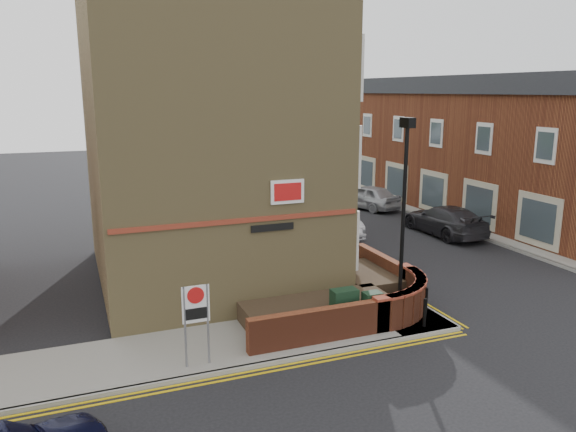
% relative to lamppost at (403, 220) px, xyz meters
% --- Properties ---
extents(ground, '(120.00, 120.00, 0.00)m').
position_rel_lamppost_xyz_m(ground, '(-1.60, -1.20, -3.34)').
color(ground, black).
rests_on(ground, ground).
extents(pavement_corner, '(13.00, 3.00, 0.12)m').
position_rel_lamppost_xyz_m(pavement_corner, '(-5.10, 0.30, -3.28)').
color(pavement_corner, gray).
rests_on(pavement_corner, ground).
extents(pavement_main, '(2.00, 32.00, 0.12)m').
position_rel_lamppost_xyz_m(pavement_main, '(0.40, 14.80, -3.28)').
color(pavement_main, gray).
rests_on(pavement_main, ground).
extents(pavement_far, '(4.00, 40.00, 0.12)m').
position_rel_lamppost_xyz_m(pavement_far, '(11.40, 11.80, -3.28)').
color(pavement_far, gray).
rests_on(pavement_far, ground).
extents(kerb_side, '(13.00, 0.15, 0.12)m').
position_rel_lamppost_xyz_m(kerb_side, '(-5.10, -1.20, -3.28)').
color(kerb_side, gray).
rests_on(kerb_side, ground).
extents(kerb_main_near, '(0.15, 32.00, 0.12)m').
position_rel_lamppost_xyz_m(kerb_main_near, '(1.40, 14.80, -3.28)').
color(kerb_main_near, gray).
rests_on(kerb_main_near, ground).
extents(kerb_main_far, '(0.15, 40.00, 0.12)m').
position_rel_lamppost_xyz_m(kerb_main_far, '(9.40, 11.80, -3.28)').
color(kerb_main_far, gray).
rests_on(kerb_main_far, ground).
extents(yellow_lines_side, '(13.00, 0.28, 0.01)m').
position_rel_lamppost_xyz_m(yellow_lines_side, '(-5.10, -1.45, -3.34)').
color(yellow_lines_side, gold).
rests_on(yellow_lines_side, ground).
extents(yellow_lines_main, '(0.28, 32.00, 0.01)m').
position_rel_lamppost_xyz_m(yellow_lines_main, '(1.65, 14.80, -3.34)').
color(yellow_lines_main, gold).
rests_on(yellow_lines_main, ground).
extents(corner_building, '(8.95, 10.40, 13.60)m').
position_rel_lamppost_xyz_m(corner_building, '(-4.44, 6.80, 2.88)').
color(corner_building, '#947F4F').
rests_on(corner_building, ground).
extents(garden_wall, '(6.80, 6.00, 1.20)m').
position_rel_lamppost_xyz_m(garden_wall, '(-1.60, 1.30, -3.34)').
color(garden_wall, brown).
rests_on(garden_wall, ground).
extents(lamppost, '(0.25, 0.50, 6.30)m').
position_rel_lamppost_xyz_m(lamppost, '(0.00, 0.00, 0.00)').
color(lamppost, black).
rests_on(lamppost, pavement_corner).
extents(utility_cabinet_large, '(0.80, 0.45, 1.20)m').
position_rel_lamppost_xyz_m(utility_cabinet_large, '(-1.90, 0.10, -2.62)').
color(utility_cabinet_large, '#16321B').
rests_on(utility_cabinet_large, pavement_corner).
extents(utility_cabinet_small, '(0.55, 0.40, 1.10)m').
position_rel_lamppost_xyz_m(utility_cabinet_small, '(-1.10, -0.20, -2.67)').
color(utility_cabinet_small, '#16321B').
rests_on(utility_cabinet_small, pavement_corner).
extents(bollard_near, '(0.11, 0.11, 0.90)m').
position_rel_lamppost_xyz_m(bollard_near, '(0.40, -0.80, -2.77)').
color(bollard_near, black).
rests_on(bollard_near, pavement_corner).
extents(bollard_far, '(0.11, 0.11, 0.90)m').
position_rel_lamppost_xyz_m(bollard_far, '(1.00, -0.00, -2.77)').
color(bollard_far, black).
rests_on(bollard_far, pavement_corner).
extents(zone_sign, '(0.72, 0.07, 2.20)m').
position_rel_lamppost_xyz_m(zone_sign, '(-6.60, -0.70, -1.70)').
color(zone_sign, slate).
rests_on(zone_sign, pavement_corner).
extents(far_terrace, '(5.40, 30.40, 8.00)m').
position_rel_lamppost_xyz_m(far_terrace, '(12.90, 15.80, 0.70)').
color(far_terrace, brown).
rests_on(far_terrace, ground).
extents(far_terrace_cream, '(5.40, 12.40, 8.00)m').
position_rel_lamppost_xyz_m(far_terrace_cream, '(12.90, 36.80, 0.71)').
color(far_terrace_cream, beige).
rests_on(far_terrace_cream, ground).
extents(tree_near, '(3.64, 3.65, 6.70)m').
position_rel_lamppost_xyz_m(tree_near, '(0.40, 12.85, 1.36)').
color(tree_near, '#382B1E').
rests_on(tree_near, pavement_main).
extents(tree_mid, '(4.03, 4.03, 7.42)m').
position_rel_lamppost_xyz_m(tree_mid, '(0.40, 20.85, 1.85)').
color(tree_mid, '#382B1E').
rests_on(tree_mid, pavement_main).
extents(tree_far, '(3.81, 3.81, 7.00)m').
position_rel_lamppost_xyz_m(tree_far, '(0.40, 28.85, 1.57)').
color(tree_far, '#382B1E').
rests_on(tree_far, pavement_main).
extents(traffic_light_assembly, '(0.20, 0.16, 4.20)m').
position_rel_lamppost_xyz_m(traffic_light_assembly, '(0.80, 23.80, -0.56)').
color(traffic_light_assembly, black).
rests_on(traffic_light_assembly, pavement_main).
extents(silver_car_near, '(2.19, 4.90, 1.56)m').
position_rel_lamppost_xyz_m(silver_car_near, '(2.96, 10.79, -2.56)').
color(silver_car_near, '#BABCC3').
rests_on(silver_car_near, ground).
extents(red_car_main, '(3.34, 4.76, 1.21)m').
position_rel_lamppost_xyz_m(red_car_main, '(3.13, 16.62, -2.74)').
color(red_car_main, maroon).
rests_on(red_car_main, ground).
extents(grey_car_far, '(2.13, 5.19, 1.50)m').
position_rel_lamppost_xyz_m(grey_car_far, '(8.22, 8.72, -2.59)').
color(grey_car_far, '#2A292E').
rests_on(grey_car_far, ground).
extents(silver_car_far, '(3.10, 4.79, 1.52)m').
position_rel_lamppost_xyz_m(silver_car_far, '(7.72, 15.82, -2.59)').
color(silver_car_far, '#A3A5AA').
rests_on(silver_car_far, ground).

